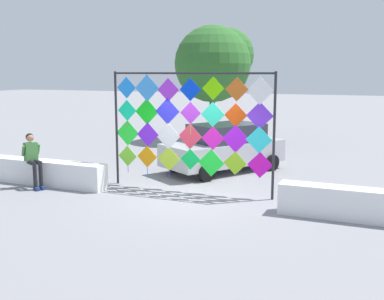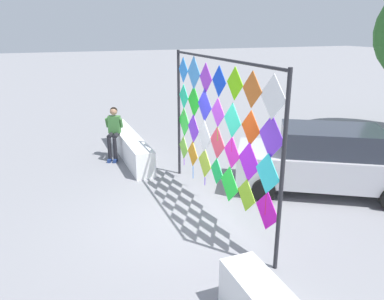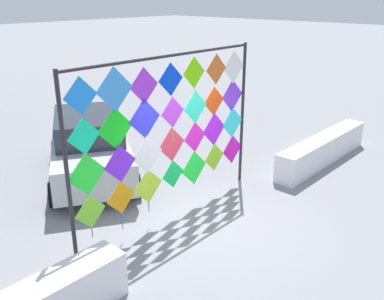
# 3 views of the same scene
# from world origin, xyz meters

# --- Properties ---
(ground) EXTENTS (120.00, 120.00, 0.00)m
(ground) POSITION_xyz_m (0.00, 0.00, 0.00)
(ground) COLOR gray
(plaza_ledge_left) EXTENTS (4.11, 0.54, 0.73)m
(plaza_ledge_left) POSITION_xyz_m (-4.55, -0.29, 0.36)
(plaza_ledge_left) COLOR white
(plaza_ledge_left) RESTS_ON ground
(kite_display_rack) EXTENTS (4.76, 0.08, 3.32)m
(kite_display_rack) POSITION_xyz_m (-0.25, 0.68, 1.97)
(kite_display_rack) COLOR #232328
(kite_display_rack) RESTS_ON ground
(seated_vendor) EXTENTS (0.76, 0.64, 1.58)m
(seated_vendor) POSITION_xyz_m (-4.54, -0.73, 0.94)
(seated_vendor) COLOR black
(seated_vendor) RESTS_ON ground
(parked_car) EXTENTS (3.66, 4.42, 1.59)m
(parked_car) POSITION_xyz_m (-0.23, 3.58, 0.81)
(parked_car) COLOR #B7B7BC
(parked_car) RESTS_ON ground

